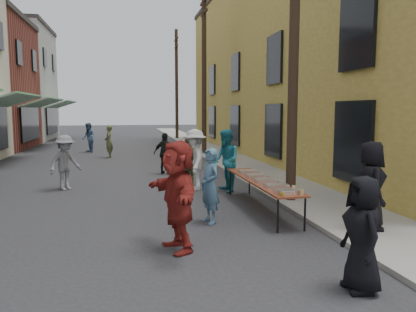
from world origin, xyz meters
name	(u,v)px	position (x,y,z in m)	size (l,w,h in m)	color
ground	(125,253)	(0.00, 0.00, 0.00)	(120.00, 120.00, 0.00)	#28282B
sidewalk	(217,153)	(5.00, 15.00, 0.05)	(2.20, 60.00, 0.10)	gray
building_ochre	(329,63)	(11.10, 14.00, 5.00)	(10.00, 28.00, 10.00)	olive
utility_pole_near	(294,28)	(4.30, 3.00, 4.50)	(0.26, 0.26, 9.00)	#2D2116
utility_pole_mid	(204,72)	(4.30, 15.00, 4.50)	(0.26, 0.26, 9.00)	#2D2116
utility_pole_far	(177,85)	(4.30, 27.00, 4.50)	(0.26, 0.26, 9.00)	#2D2116
serving_table	(261,181)	(3.30, 2.47, 0.71)	(0.70, 4.00, 0.75)	brown
catering_tray_sausage	(287,191)	(3.30, 0.82, 0.79)	(0.50, 0.33, 0.08)	maroon
catering_tray_foil_b	(276,186)	(3.30, 1.47, 0.79)	(0.50, 0.33, 0.08)	#B2B2B7
catering_tray_buns	(265,180)	(3.30, 2.17, 0.79)	(0.50, 0.33, 0.08)	tan
catering_tray_foil_d	(256,176)	(3.30, 2.87, 0.79)	(0.50, 0.33, 0.08)	#B2B2B7
catering_tray_buns_end	(248,172)	(3.30, 3.57, 0.79)	(0.50, 0.33, 0.08)	tan
condiment_jar_a	(283,195)	(3.08, 0.52, 0.79)	(0.07, 0.07, 0.08)	#A57F26
condiment_jar_b	(281,194)	(3.08, 0.62, 0.79)	(0.07, 0.07, 0.08)	#A57F26
condiment_jar_c	(279,193)	(3.08, 0.72, 0.79)	(0.07, 0.07, 0.08)	#A57F26
cup_stack	(302,192)	(3.50, 0.57, 0.81)	(0.08, 0.08, 0.12)	tan
guest_front_a	(362,234)	(3.16, -2.10, 0.79)	(0.78, 0.51, 1.59)	black
guest_front_b	(210,186)	(1.83, 1.58, 0.82)	(0.60, 0.39, 1.64)	teal
guest_front_c	(226,161)	(2.98, 4.77, 0.94)	(0.92, 0.71, 1.89)	teal
guest_front_d	(195,160)	(2.12, 5.25, 0.94)	(1.21, 0.70, 1.88)	silver
guest_front_e	(189,161)	(2.05, 6.05, 0.79)	(0.93, 0.39, 1.58)	#556138
guest_queue_back	(178,196)	(0.93, 0.01, 0.97)	(1.80, 0.57, 1.94)	maroon
server	(371,186)	(4.76, 0.17, 0.98)	(0.86, 0.56, 1.75)	black
passerby_left	(65,163)	(-1.78, 6.09, 0.84)	(1.09, 0.63, 1.69)	slate
passerby_mid	(165,153)	(1.54, 8.57, 0.79)	(0.93, 0.39, 1.58)	black
passerby_right	(109,141)	(-0.79, 14.39, 0.84)	(0.61, 0.40, 1.69)	#545A34
passerby_far	(89,138)	(-2.04, 17.32, 0.86)	(0.84, 0.65, 1.72)	#4C6793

